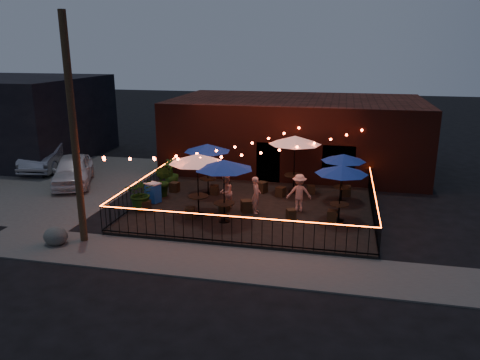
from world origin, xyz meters
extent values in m
plane|color=black|center=(0.00, 0.00, 0.00)|extent=(110.00, 110.00, 0.00)
cube|color=black|center=(0.00, 2.00, 0.07)|extent=(10.00, 8.00, 0.15)
cube|color=#484642|center=(0.00, -3.25, 0.03)|extent=(18.00, 2.50, 0.05)
cube|color=#484642|center=(-12.00, 4.00, 0.01)|extent=(11.00, 12.00, 0.02)
cube|color=black|center=(1.00, 10.00, 2.00)|extent=(14.00, 8.00, 4.00)
cube|color=black|center=(0.00, 6.12, 1.10)|extent=(1.20, 0.24, 2.20)
cube|color=black|center=(3.50, 6.12, 1.60)|extent=(1.60, 0.24, 1.20)
cylinder|color=#342315|center=(-5.40, -2.60, 4.00)|extent=(0.26, 0.26, 8.00)
cube|color=black|center=(0.00, -2.00, 0.23)|extent=(10.00, 0.04, 0.04)
cube|color=black|center=(0.00, -2.00, 1.15)|extent=(10.00, 0.04, 0.04)
cube|color=#FF440B|center=(0.00, -2.00, 1.18)|extent=(10.00, 0.03, 0.02)
cube|color=black|center=(-5.00, 2.00, 0.23)|extent=(0.04, 8.00, 0.04)
cube|color=black|center=(-5.00, 2.00, 1.15)|extent=(0.04, 8.00, 0.04)
cube|color=#FF440B|center=(-5.00, 2.00, 1.18)|extent=(0.03, 8.00, 0.02)
cube|color=black|center=(5.00, 2.00, 0.23)|extent=(0.04, 8.00, 0.04)
cube|color=black|center=(5.00, 2.00, 1.15)|extent=(0.04, 8.00, 0.04)
cube|color=#FF440B|center=(5.00, 2.00, 1.18)|extent=(0.03, 8.00, 0.02)
cylinder|color=black|center=(-2.04, 0.65, 0.17)|extent=(0.46, 0.46, 0.03)
cylinder|color=black|center=(-2.04, 0.65, 0.54)|extent=(0.06, 0.06, 0.76)
cylinder|color=black|center=(-2.04, 0.65, 0.93)|extent=(0.84, 0.84, 0.04)
cylinder|color=black|center=(-2.04, 0.65, 1.42)|extent=(0.05, 0.05, 2.53)
cone|color=white|center=(-2.04, 0.65, 2.52)|extent=(2.89, 2.89, 0.37)
cylinder|color=black|center=(-2.44, 3.45, 0.16)|extent=(0.43, 0.43, 0.03)
cylinder|color=black|center=(-2.44, 3.45, 0.51)|extent=(0.06, 0.06, 0.71)
cylinder|color=black|center=(-2.44, 3.45, 0.88)|extent=(0.79, 0.79, 0.04)
cylinder|color=black|center=(-2.44, 3.45, 1.33)|extent=(0.04, 0.04, 2.37)
cone|color=navy|center=(-2.44, 3.45, 2.37)|extent=(2.68, 2.68, 0.35)
cylinder|color=black|center=(-0.79, 0.06, 0.17)|extent=(0.46, 0.46, 0.03)
cylinder|color=black|center=(-0.79, 0.06, 0.53)|extent=(0.06, 0.06, 0.75)
cylinder|color=black|center=(-0.79, 0.06, 0.92)|extent=(0.83, 0.83, 0.04)
cylinder|color=black|center=(-0.79, 0.06, 1.40)|extent=(0.05, 0.05, 2.50)
cone|color=navy|center=(-0.79, 0.06, 2.49)|extent=(2.58, 2.58, 0.36)
cylinder|color=black|center=(1.47, 4.58, 0.17)|extent=(0.49, 0.49, 0.03)
cylinder|color=black|center=(1.47, 4.58, 0.56)|extent=(0.07, 0.07, 0.81)
cylinder|color=black|center=(1.47, 4.58, 0.98)|extent=(0.90, 0.90, 0.04)
cylinder|color=black|center=(1.47, 4.58, 1.50)|extent=(0.05, 0.05, 2.69)
cone|color=white|center=(1.47, 4.58, 2.67)|extent=(2.75, 2.75, 0.39)
cylinder|color=black|center=(3.64, 1.12, 0.16)|extent=(0.41, 0.41, 0.03)
cylinder|color=black|center=(3.64, 1.12, 0.50)|extent=(0.06, 0.06, 0.68)
cylinder|color=black|center=(3.64, 1.12, 0.85)|extent=(0.75, 0.75, 0.04)
cylinder|color=black|center=(3.64, 1.12, 1.28)|extent=(0.04, 0.04, 2.25)
cone|color=navy|center=(3.64, 1.12, 2.26)|extent=(2.09, 2.09, 0.33)
cylinder|color=black|center=(3.71, 3.65, 0.16)|extent=(0.39, 0.39, 0.03)
cylinder|color=black|center=(3.71, 3.65, 0.48)|extent=(0.05, 0.05, 0.64)
cylinder|color=black|center=(3.71, 3.65, 0.81)|extent=(0.72, 0.72, 0.04)
cylinder|color=black|center=(3.71, 3.65, 1.22)|extent=(0.04, 0.04, 2.15)
cone|color=navy|center=(3.71, 3.65, 2.16)|extent=(2.07, 2.07, 0.31)
cube|color=black|center=(-4.33, 0.62, 0.36)|extent=(0.44, 0.44, 0.42)
cube|color=black|center=(-2.24, 0.14, 0.38)|extent=(0.45, 0.45, 0.46)
cube|color=black|center=(-4.09, 3.37, 0.38)|extent=(0.44, 0.44, 0.47)
cube|color=black|center=(-2.13, 3.40, 0.37)|extent=(0.38, 0.38, 0.43)
cube|color=black|center=(-1.08, 1.18, 0.37)|extent=(0.45, 0.45, 0.44)
cube|color=black|center=(-0.16, 1.33, 0.40)|extent=(0.57, 0.57, 0.51)
cube|color=black|center=(0.00, 4.20, 0.40)|extent=(0.56, 0.56, 0.51)
cube|color=black|center=(0.96, 3.76, 0.38)|extent=(0.49, 0.49, 0.45)
cube|color=black|center=(1.76, 0.91, 0.36)|extent=(0.46, 0.46, 0.41)
cube|color=black|center=(3.39, 0.97, 0.38)|extent=(0.42, 0.42, 0.46)
cube|color=black|center=(2.31, 4.45, 0.35)|extent=(0.41, 0.41, 0.41)
cube|color=black|center=(3.92, 4.48, 0.39)|extent=(0.46, 0.46, 0.48)
imported|color=#CAAA89|center=(0.25, 1.33, 0.93)|extent=(0.43, 0.61, 1.56)
imported|color=tan|center=(-1.10, 1.50, 0.91)|extent=(0.61, 0.76, 1.53)
imported|color=#D8A08F|center=(1.97, 1.95, 0.95)|extent=(1.12, 0.76, 1.60)
imported|color=#143410|center=(-4.60, 0.75, 0.85)|extent=(1.52, 1.41, 1.41)
imported|color=#13380D|center=(-4.33, 2.56, 0.89)|extent=(0.99, 0.90, 1.48)
imported|color=#0D3A0D|center=(-4.60, 4.34, 0.82)|extent=(0.88, 0.88, 1.34)
cube|color=blue|center=(-4.50, 1.73, 0.57)|extent=(0.75, 0.65, 0.84)
cube|color=silver|center=(-4.50, 1.73, 1.01)|extent=(0.81, 0.70, 0.05)
ellipsoid|color=#444440|center=(-6.19, -3.14, 0.35)|extent=(1.05, 0.95, 0.69)
imported|color=silver|center=(-9.77, 3.95, 0.75)|extent=(3.46, 4.77, 1.51)
imported|color=#93949B|center=(-12.87, 6.62, 0.82)|extent=(2.64, 5.22, 1.64)
camera|label=1|loc=(3.54, -16.81, 6.86)|focal=35.00mm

